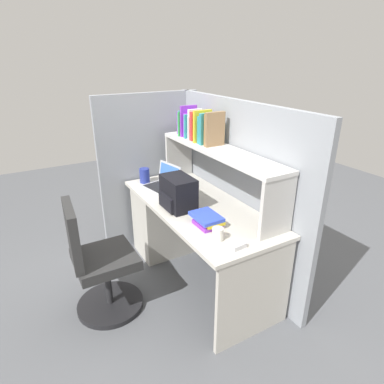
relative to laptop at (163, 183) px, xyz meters
name	(u,v)px	position (x,y,z in m)	size (l,w,h in m)	color
ground_plane	(197,276)	(0.46, 0.09, -0.78)	(8.00, 8.00, 0.00)	#595B60
desk	(176,220)	(0.07, 0.09, -0.38)	(1.60, 0.70, 0.73)	beige
cubicle_partition_rear	(234,190)	(0.46, 0.47, -0.01)	(1.84, 0.05, 1.55)	gray
cubicle_partition_left	(151,171)	(-0.39, 0.04, -0.01)	(0.05, 1.06, 1.55)	gray
overhead_hutch	(219,160)	(0.46, 0.29, 0.30)	(1.44, 0.28, 0.45)	beige
reference_books_on_shelf	(198,126)	(0.14, 0.29, 0.52)	(0.56, 0.19, 0.28)	purple
laptop	(163,183)	(0.00, 0.00, 0.00)	(0.35, 0.30, 0.22)	#B7BABF
backpack	(178,193)	(0.44, -0.08, 0.08)	(0.30, 0.23, 0.26)	black
computer_mouse	(238,246)	(1.16, -0.02, -0.03)	(0.06, 0.10, 0.03)	silver
paper_cup	(218,234)	(1.01, -0.08, -0.01)	(0.08, 0.08, 0.09)	white
snack_canister	(145,176)	(-0.22, -0.10, 0.02)	(0.10, 0.10, 0.14)	navy
desk_book_stack	(207,220)	(0.81, -0.03, -0.01)	(0.24, 0.17, 0.08)	purple
office_chair	(99,267)	(0.44, -0.76, -0.39)	(0.52, 0.52, 0.93)	black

